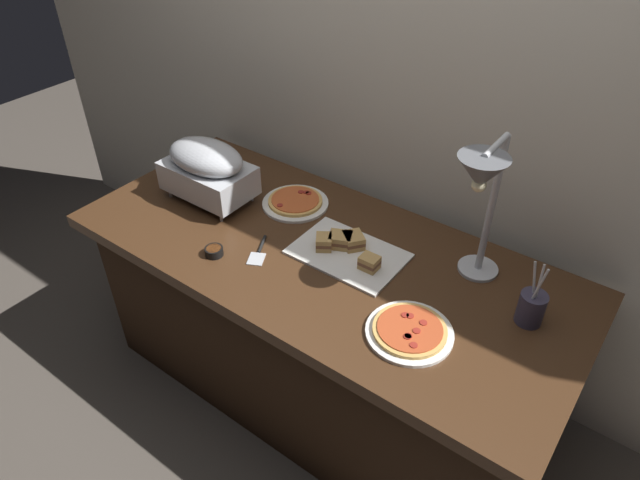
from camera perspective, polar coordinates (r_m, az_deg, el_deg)
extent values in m
plane|color=#4C443D|center=(2.61, 0.13, -14.30)|extent=(8.00, 8.00, 0.00)
cube|color=beige|center=(2.21, 8.11, 14.44)|extent=(4.40, 0.04, 2.40)
cube|color=#422816|center=(2.09, 0.15, -1.70)|extent=(1.90, 0.84, 0.05)
cube|color=black|center=(2.34, 0.14, -8.92)|extent=(1.75, 0.74, 0.71)
cylinder|color=#B7BABF|center=(2.44, -14.80, 4.62)|extent=(0.01, 0.01, 0.04)
cylinder|color=#B7BABF|center=(2.25, -9.90, 2.33)|extent=(0.01, 0.01, 0.04)
cylinder|color=#B7BABF|center=(2.53, -11.79, 6.44)|extent=(0.01, 0.01, 0.04)
cylinder|color=#B7BABF|center=(2.35, -6.86, 4.37)|extent=(0.01, 0.01, 0.04)
cube|color=#B7BABF|center=(2.35, -11.12, 6.14)|extent=(0.36, 0.22, 0.12)
ellipsoid|color=#B7BABF|center=(2.30, -11.41, 8.21)|extent=(0.35, 0.21, 0.12)
cylinder|color=#B7BABF|center=(2.06, 15.55, -2.77)|extent=(0.14, 0.14, 0.01)
cylinder|color=#B7BABF|center=(1.91, 16.83, 3.22)|extent=(0.02, 0.02, 0.51)
cylinder|color=#B7BABF|center=(1.72, 17.29, 9.04)|extent=(0.02, 0.16, 0.02)
cone|color=#595B60|center=(1.67, 15.90, 6.52)|extent=(0.15, 0.15, 0.10)
sphere|color=#F9EAB2|center=(1.69, 15.68, 5.36)|extent=(0.04, 0.04, 0.04)
cylinder|color=white|center=(2.32, -2.49, 3.69)|extent=(0.27, 0.27, 0.01)
cylinder|color=#DBA856|center=(2.31, -2.50, 3.94)|extent=(0.22, 0.22, 0.01)
cylinder|color=#C65628|center=(2.31, -2.50, 4.11)|extent=(0.19, 0.19, 0.00)
cylinder|color=maroon|center=(2.34, -1.40, 4.80)|extent=(0.02, 0.02, 0.00)
cylinder|color=maroon|center=(2.27, -4.05, 3.50)|extent=(0.02, 0.02, 0.00)
cylinder|color=maroon|center=(2.35, -1.93, 4.85)|extent=(0.02, 0.02, 0.00)
cylinder|color=maroon|center=(2.34, -1.16, 4.73)|extent=(0.02, 0.02, 0.00)
cylinder|color=white|center=(1.79, 8.96, -9.17)|extent=(0.27, 0.27, 0.01)
cylinder|color=#DBA856|center=(1.78, 9.00, -8.91)|extent=(0.23, 0.23, 0.01)
cylinder|color=#B74723|center=(1.77, 9.03, -8.73)|extent=(0.20, 0.20, 0.00)
cylinder|color=maroon|center=(1.81, 9.03, -7.53)|extent=(0.02, 0.02, 0.00)
cylinder|color=maroon|center=(1.74, 8.78, -9.57)|extent=(0.02, 0.02, 0.00)
cylinder|color=maroon|center=(1.79, 10.34, -8.17)|extent=(0.02, 0.02, 0.00)
cylinder|color=maroon|center=(1.75, 8.86, -9.50)|extent=(0.02, 0.02, 0.00)
cylinder|color=maroon|center=(1.72, 9.39, -10.38)|extent=(0.02, 0.02, 0.00)
cylinder|color=maroon|center=(1.81, 8.55, -7.48)|extent=(0.02, 0.02, 0.00)
cylinder|color=maroon|center=(1.76, 9.68, -8.98)|extent=(0.02, 0.02, 0.00)
cube|color=white|center=(2.05, 2.84, -1.39)|extent=(0.40, 0.27, 0.01)
cube|color=tan|center=(2.08, 3.37, -0.40)|extent=(0.10, 0.10, 0.02)
cube|color=brown|center=(2.07, 3.39, -0.05)|extent=(0.10, 0.10, 0.01)
cube|color=tan|center=(2.06, 3.40, 0.30)|extent=(0.10, 0.10, 0.02)
cube|color=tan|center=(2.07, 0.29, -0.51)|extent=(0.08, 0.09, 0.02)
cube|color=brown|center=(2.06, 0.29, -0.16)|extent=(0.08, 0.09, 0.01)
cube|color=tan|center=(2.05, 0.29, 0.19)|extent=(0.08, 0.09, 0.02)
cube|color=tan|center=(2.08, 2.06, -0.36)|extent=(0.10, 0.10, 0.02)
cube|color=brown|center=(2.07, 2.07, -0.01)|extent=(0.10, 0.10, 0.01)
cube|color=tan|center=(2.06, 2.08, 0.35)|extent=(0.10, 0.10, 0.02)
cube|color=tan|center=(1.98, 4.95, -2.64)|extent=(0.07, 0.06, 0.02)
cube|color=brown|center=(1.97, 4.98, -2.28)|extent=(0.07, 0.06, 0.01)
cube|color=tan|center=(1.96, 5.00, -1.92)|extent=(0.07, 0.06, 0.02)
cylinder|color=black|center=(2.08, -10.59, -1.13)|extent=(0.07, 0.07, 0.03)
cylinder|color=#562D14|center=(2.07, -10.63, -0.87)|extent=(0.05, 0.05, 0.01)
cylinder|color=black|center=(2.58, -8.84, 7.42)|extent=(0.07, 0.07, 0.04)
cylinder|color=maroon|center=(2.57, -8.87, 7.74)|extent=(0.06, 0.06, 0.01)
cylinder|color=#383347|center=(1.89, 20.43, -6.45)|extent=(0.08, 0.08, 0.11)
cylinder|color=#B7BABF|center=(1.83, 20.98, -4.85)|extent=(0.02, 0.02, 0.20)
cylinder|color=#B7BABF|center=(1.85, 20.68, -4.48)|extent=(0.04, 0.01, 0.19)
cylinder|color=#B7BABF|center=(1.82, 20.81, -5.04)|extent=(0.04, 0.02, 0.20)
cube|color=#B7BABF|center=(2.05, -6.42, -1.91)|extent=(0.08, 0.09, 0.00)
cylinder|color=black|center=(2.11, -5.85, -0.43)|extent=(0.06, 0.09, 0.01)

